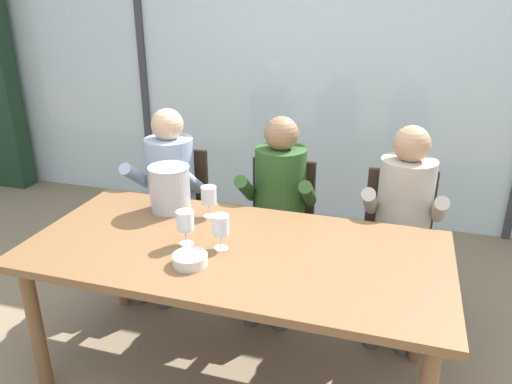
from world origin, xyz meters
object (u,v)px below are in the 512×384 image
dining_table (235,261)px  chair_center (399,232)px  person_pale_blue_shirt (167,188)px  person_olive_shirt (278,201)px  person_beige_jumper (403,215)px  chair_left_of_center (280,218)px  wine_glass_center_pour (220,226)px  wine_glass_by_left_taster (185,222)px  ice_bucket_primary (170,188)px  chair_near_curtain (175,203)px  tasting_bowl (190,260)px  wine_glass_near_bucket (209,197)px

dining_table → chair_center: size_ratio=2.28×
person_pale_blue_shirt → person_olive_shirt: 0.76m
person_beige_jumper → person_olive_shirt: bearing=-178.2°
dining_table → chair_left_of_center: chair_left_of_center is taller
chair_center → person_olive_shirt: 0.78m
wine_glass_center_pour → wine_glass_by_left_taster: bearing=-178.5°
chair_left_of_center → person_beige_jumper: bearing=-7.7°
ice_bucket_primary → person_beige_jumper: bearing=19.2°
chair_near_curtain → tasting_bowl: size_ratio=5.61×
wine_glass_by_left_taster → wine_glass_near_bucket: (-0.01, 0.33, 0.00)m
chair_near_curtain → wine_glass_near_bucket: wine_glass_near_bucket is taller
chair_near_curtain → wine_glass_center_pour: 1.22m
chair_center → person_beige_jumper: size_ratio=0.74×
person_beige_jumper → dining_table: bearing=-133.7°
chair_center → wine_glass_by_left_taster: 1.41m
ice_bucket_primary → person_pale_blue_shirt: bearing=120.1°
wine_glass_center_pour → chair_left_of_center: bearing=86.2°
person_beige_jumper → chair_left_of_center: bearing=173.1°
wine_glass_by_left_taster → wine_glass_center_pour: bearing=1.5°
tasting_bowl → wine_glass_center_pour: wine_glass_center_pour is taller
wine_glass_near_bucket → dining_table: bearing=-49.5°
person_olive_shirt → wine_glass_by_left_taster: 0.85m
dining_table → tasting_bowl: 0.28m
person_pale_blue_shirt → wine_glass_center_pour: (0.69, -0.79, 0.18)m
dining_table → ice_bucket_primary: (-0.49, 0.32, 0.21)m
person_olive_shirt → person_beige_jumper: bearing=-3.6°
chair_left_of_center → tasting_bowl: chair_left_of_center is taller
ice_bucket_primary → wine_glass_near_bucket: ice_bucket_primary is taller
chair_near_curtain → ice_bucket_primary: bearing=-68.1°
person_olive_shirt → wine_glass_center_pour: person_olive_shirt is taller
chair_center → chair_left_of_center: bearing=173.8°
chair_near_curtain → wine_glass_by_left_taster: bearing=-63.8°
ice_bucket_primary → wine_glass_by_left_taster: size_ratio=1.47×
chair_center → person_beige_jumper: bearing=-95.5°
dining_table → person_beige_jumper: 1.08m
ice_bucket_primary → tasting_bowl: 0.65m
person_olive_shirt → tasting_bowl: person_olive_shirt is taller
wine_glass_by_left_taster → wine_glass_center_pour: size_ratio=1.00×
chair_near_curtain → wine_glass_center_pour: bearing=-56.0°
person_pale_blue_shirt → person_olive_shirt: same height
chair_left_of_center → wine_glass_by_left_taster: 1.01m
person_pale_blue_shirt → wine_glass_by_left_taster: bearing=-59.6°
person_pale_blue_shirt → ice_bucket_primary: person_pale_blue_shirt is taller
dining_table → wine_glass_near_bucket: (-0.25, 0.29, 0.20)m
chair_center → dining_table: bearing=-138.4°
chair_near_curtain → wine_glass_by_left_taster: size_ratio=5.10×
dining_table → person_olive_shirt: 0.75m
chair_left_of_center → person_olive_shirt: size_ratio=0.74×
chair_left_of_center → wine_glass_near_bucket: (-0.25, -0.58, 0.35)m
person_pale_blue_shirt → wine_glass_by_left_taster: size_ratio=6.93×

